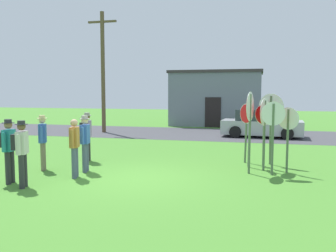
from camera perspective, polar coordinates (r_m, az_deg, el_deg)
The scene contains 19 objects.
ground_plane at distance 10.38m, azimuth -5.43°, elevation -8.30°, with size 80.00×80.00×0.00m, color #47842D.
street_asphalt at distance 21.30m, azimuth 4.99°, elevation -1.22°, with size 60.00×6.40×0.01m, color #424247.
building_background at distance 27.15m, azimuth 7.73°, elevation 4.43°, with size 6.66×4.26×4.02m.
utility_pole at distance 22.29m, azimuth -10.31°, elevation 8.79°, with size 1.80×0.24×7.26m.
parked_car_on_street at distance 20.36m, azimuth 14.53°, elevation 0.26°, with size 4.39×2.20×1.51m.
stop_sign_rear_left at distance 12.53m, azimuth 16.06°, elevation 1.59°, with size 0.82×0.37×2.41m.
stop_sign_low_front at distance 11.91m, azimuth 12.87°, elevation 0.44°, with size 0.14×0.64×2.17m.
stop_sign_leaning_right at distance 11.56m, azimuth 15.10°, elevation 0.81°, with size 0.29×0.82×2.27m.
stop_sign_far_back at distance 11.42m, azimuth 18.55°, elevation -0.44°, with size 0.59×0.35×2.00m.
stop_sign_tallest at distance 10.95m, azimuth 16.37°, elevation 0.05°, with size 0.69×0.17×2.18m.
stop_sign_nearest at distance 12.71m, azimuth 12.34°, elevation 0.51°, with size 0.48×0.55×2.07m.
stop_sign_leaning_left at distance 10.96m, azimuth 12.90°, elevation 1.38°, with size 0.20×0.86×2.47m.
stop_sign_rear_right at distance 12.03m, azimuth 15.03°, elevation 0.20°, with size 0.60×0.36×2.08m.
person_in_dark_shirt at distance 10.52m, azimuth -24.08°, elevation -2.97°, with size 0.42×0.56×1.74m.
person_with_sunhat at distance 11.30m, azimuth -13.06°, elevation -2.22°, with size 0.31×0.56×1.74m.
person_near_signs at distance 11.91m, azimuth -19.32°, elevation -2.00°, with size 0.36×0.51×1.74m.
person_holding_notes at distance 9.90m, azimuth -22.30°, elevation -3.40°, with size 0.43×0.55×1.74m.
person_in_blue at distance 10.61m, azimuth -14.65°, elevation -2.92°, with size 0.31×0.55×1.69m.
person_in_teal at distance 13.01m, azimuth -12.81°, elevation -1.11°, with size 0.42×0.56×1.74m.
Camera 1 is at (3.43, -9.48, 2.45)m, focal length 38.30 mm.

